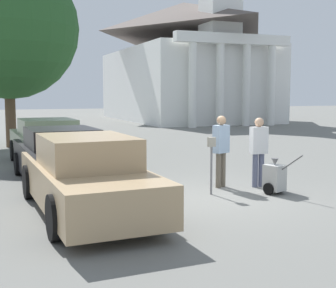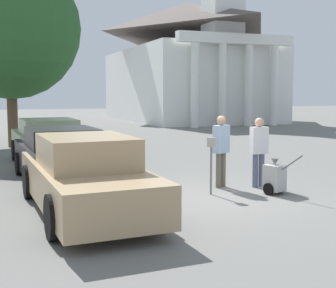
{
  "view_description": "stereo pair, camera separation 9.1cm",
  "coord_description": "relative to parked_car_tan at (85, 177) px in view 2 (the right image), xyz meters",
  "views": [
    {
      "loc": [
        -4.63,
        -9.37,
        2.36
      ],
      "look_at": [
        -0.5,
        1.33,
        1.1
      ],
      "focal_mm": 50.0,
      "sensor_mm": 36.0,
      "label": 1
    },
    {
      "loc": [
        -4.54,
        -9.41,
        2.36
      ],
      "look_at": [
        -0.5,
        1.33,
        1.1
      ],
      "focal_mm": 50.0,
      "sensor_mm": 36.0,
      "label": 2
    }
  ],
  "objects": [
    {
      "name": "ground_plane",
      "position": [
        2.87,
        0.3,
        -0.71
      ],
      "size": [
        120.0,
        120.0,
        0.0
      ],
      "primitive_type": "plane",
      "color": "slate"
    },
    {
      "name": "parked_car_tan",
      "position": [
        0.0,
        0.0,
        0.0
      ],
      "size": [
        2.15,
        5.34,
        1.53
      ],
      "rotation": [
        0.0,
        0.0,
        0.04
      ],
      "color": "tan",
      "rests_on": "ground_plane"
    },
    {
      "name": "parked_car_black",
      "position": [
        -0.0,
        3.33,
        -0.03
      ],
      "size": [
        2.2,
        5.02,
        1.45
      ],
      "rotation": [
        0.0,
        0.0,
        0.04
      ],
      "color": "black",
      "rests_on": "ground_plane"
    },
    {
      "name": "parked_car_sage",
      "position": [
        -0.0,
        6.39,
        0.01
      ],
      "size": [
        2.15,
        5.07,
        1.52
      ],
      "rotation": [
        0.0,
        0.0,
        0.04
      ],
      "color": "gray",
      "rests_on": "ground_plane"
    },
    {
      "name": "parking_meter",
      "position": [
        3.04,
        0.56,
        0.22
      ],
      "size": [
        0.18,
        0.09,
        1.34
      ],
      "color": "slate",
      "rests_on": "ground_plane"
    },
    {
      "name": "person_worker",
      "position": [
        3.64,
        1.22,
        0.32
      ],
      "size": [
        0.47,
        0.37,
        1.8
      ],
      "rotation": [
        0.0,
        0.0,
        3.55
      ],
      "color": "#665B4C",
      "rests_on": "ground_plane"
    },
    {
      "name": "person_supervisor",
      "position": [
        4.54,
        0.92,
        0.29
      ],
      "size": [
        0.43,
        0.25,
        1.74
      ],
      "rotation": [
        0.0,
        0.0,
        3.08
      ],
      "color": "#515670",
      "rests_on": "ground_plane"
    },
    {
      "name": "equipment_cart",
      "position": [
        4.45,
        0.08,
        -0.32
      ],
      "size": [
        0.53,
        1.0,
        1.0
      ],
      "rotation": [
        0.0,
        0.0,
        0.3
      ],
      "color": "#B2B2AD",
      "rests_on": "ground_plane"
    },
    {
      "name": "church",
      "position": [
        14.31,
        28.32,
        4.82
      ],
      "size": [
        10.56,
        17.8,
        24.33
      ],
      "color": "white",
      "rests_on": "ground_plane"
    },
    {
      "name": "shade_tree",
      "position": [
        -0.83,
        12.32,
        4.38
      ],
      "size": [
        6.04,
        6.04,
        8.12
      ],
      "color": "brown",
      "rests_on": "ground_plane"
    }
  ]
}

